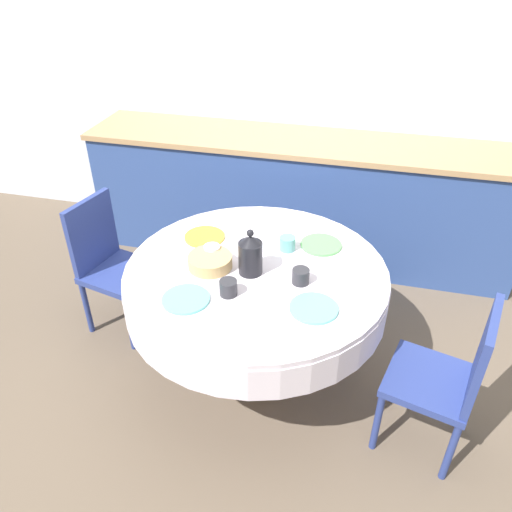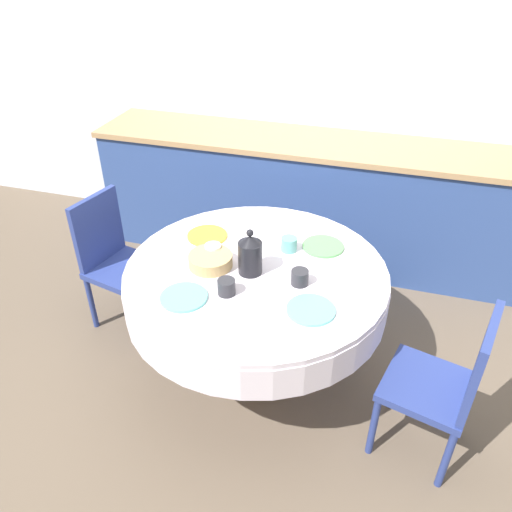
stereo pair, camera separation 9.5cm
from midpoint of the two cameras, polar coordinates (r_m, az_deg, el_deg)
The scene contains 16 objects.
ground_plane at distance 3.12m, azimuth -0.89°, elevation -12.94°, with size 12.00×12.00×0.00m, color brown.
wall_back at distance 3.96m, azimuth 5.75°, elevation 19.45°, with size 7.00×0.05×2.60m.
kitchen_counter at distance 3.94m, azimuth 4.29°, elevation 6.65°, with size 3.24×0.64×0.96m.
dining_table at distance 2.69m, azimuth -1.01°, elevation -3.59°, with size 1.40×1.40×0.76m.
chair_left at distance 2.57m, azimuth 20.22°, elevation -12.75°, with size 0.49×0.49×0.89m.
chair_right at distance 3.30m, azimuth -17.17°, elevation -0.48°, with size 0.48×0.48×0.89m.
plate_near_left at distance 2.43m, azimuth -9.14°, elevation -4.90°, with size 0.23×0.23×0.01m, color #60BCB7.
cup_near_left at distance 2.43m, azimuth -4.30°, elevation -3.65°, with size 0.09×0.09×0.08m, color #28282D.
plate_near_right at distance 2.36m, azimuth 5.47°, elevation -5.98°, with size 0.23×0.23×0.01m, color #60BCB7.
cup_near_right at distance 2.50m, azimuth 4.05°, elevation -2.33°, with size 0.09×0.09×0.08m, color #28282D.
plate_far_left at distance 2.89m, azimuth -6.83°, elevation 2.19°, with size 0.23×0.23×0.01m, color yellow.
cup_far_left at distance 2.69m, azimuth -6.03°, elevation 0.41°, with size 0.09×0.09×0.08m, color white.
plate_far_right at distance 2.82m, azimuth 6.49°, elevation 1.28°, with size 0.23×0.23×0.01m, color #5BA85B.
cup_far_right at distance 2.75m, azimuth 2.63°, elevation 1.43°, with size 0.09×0.09×0.08m, color #5BA39E.
coffee_carafe at distance 2.53m, azimuth -1.72°, elevation 0.13°, with size 0.12×0.12×0.26m.
bread_basket at distance 2.63m, azimuth -6.30°, elevation -0.64°, with size 0.23×0.23×0.07m, color tan.
Camera 1 is at (0.52, -2.07, 2.27)m, focal length 35.00 mm.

